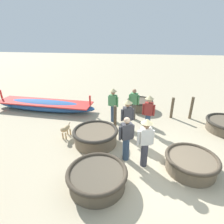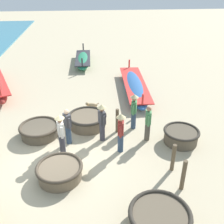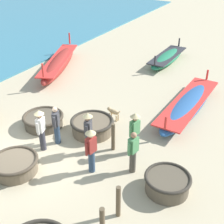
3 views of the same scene
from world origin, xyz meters
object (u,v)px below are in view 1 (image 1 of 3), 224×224
at_px(mooring_post_mid_beach, 115,118).
at_px(fisherman_crouching, 145,140).
at_px(coracle_center, 140,104).
at_px(fisherman_standing_left, 134,104).
at_px(coracle_far_left, 97,177).
at_px(long_boat_blue_hull, 45,105).
at_px(fisherman_by_coracle, 113,103).
at_px(mooring_post_inland, 172,108).
at_px(fisherman_with_hat, 148,112).
at_px(coracle_beside_post, 191,163).
at_px(mooring_post_shoreline, 191,108).
at_px(fisherman_standing_right, 126,138).
at_px(coracle_far_right, 96,136).
at_px(dog, 66,129).
at_px(fisherman_hauling, 127,117).

bearing_deg(mooring_post_mid_beach, fisherman_crouching, -150.28).
height_order(coracle_center, fisherman_standing_left, fisherman_standing_left).
relative_size(coracle_far_left, long_boat_blue_hull, 0.29).
height_order(fisherman_by_coracle, mooring_post_inland, fisherman_by_coracle).
bearing_deg(fisherman_with_hat, coracle_beside_post, -149.61).
height_order(coracle_center, fisherman_by_coracle, fisherman_by_coracle).
distance_m(fisherman_crouching, mooring_post_mid_beach, 2.64).
bearing_deg(mooring_post_shoreline, fisherman_with_hat, 128.86).
height_order(coracle_far_left, fisherman_standing_right, fisherman_standing_right).
xyz_separation_m(long_boat_blue_hull, fisherman_with_hat, (-1.50, -5.69, 0.65)).
height_order(coracle_beside_post, fisherman_standing_right, fisherman_standing_right).
bearing_deg(fisherman_with_hat, fisherman_standing_right, 160.35).
bearing_deg(fisherman_standing_right, fisherman_by_coracle, 17.96).
xyz_separation_m(fisherman_by_coracle, fisherman_with_hat, (-0.77, -1.64, 0.00)).
xyz_separation_m(coracle_far_right, fisherman_standing_right, (-0.77, -1.25, 0.51)).
xyz_separation_m(long_boat_blue_hull, fisherman_crouching, (-3.74, -5.57, 0.65)).
height_order(fisherman_by_coracle, dog, fisherman_by_coracle).
distance_m(fisherman_crouching, fisherman_standing_left, 3.49).
bearing_deg(mooring_post_mid_beach, coracle_beside_post, -129.53).
distance_m(coracle_far_left, fisherman_standing_left, 4.60).
bearing_deg(fisherman_with_hat, mooring_post_shoreline, -51.14).
bearing_deg(mooring_post_shoreline, coracle_center, 72.82).
relative_size(coracle_far_right, mooring_post_inland, 1.63).
xyz_separation_m(coracle_far_right, fisherman_standing_left, (2.47, -1.30, 0.51)).
relative_size(fisherman_hauling, dog, 2.44).
bearing_deg(fisherman_with_hat, mooring_post_mid_beach, 89.23).
relative_size(coracle_center, coracle_far_left, 0.86).
bearing_deg(coracle_far_left, coracle_far_right, 15.96).
relative_size(coracle_center, long_boat_blue_hull, 0.25).
relative_size(fisherman_hauling, mooring_post_shoreline, 1.46).
bearing_deg(mooring_post_inland, mooring_post_shoreline, -87.09).
relative_size(long_boat_blue_hull, fisherman_crouching, 3.54).
xyz_separation_m(coracle_beside_post, fisherman_crouching, (-0.01, 1.44, 0.67)).
distance_m(fisherman_hauling, fisherman_crouching, 1.73).
distance_m(long_boat_blue_hull, fisherman_crouching, 6.74).
distance_m(coracle_beside_post, fisherman_with_hat, 2.68).
bearing_deg(coracle_far_right, mooring_post_shoreline, -53.92).
bearing_deg(mooring_post_mid_beach, coracle_far_right, 156.61).
height_order(coracle_far_right, fisherman_crouching, fisherman_crouching).
height_order(fisherman_standing_right, mooring_post_inland, fisherman_standing_right).
xyz_separation_m(fisherman_by_coracle, fisherman_standing_left, (0.42, -0.96, -0.12)).
xyz_separation_m(fisherman_crouching, dog, (1.19, 3.18, -0.59)).
height_order(fisherman_by_coracle, fisherman_standing_left, fisherman_by_coracle).
distance_m(coracle_far_left, mooring_post_inland, 5.68).
xyz_separation_m(fisherman_hauling, mooring_post_inland, (2.37, -2.07, -0.42)).
height_order(fisherman_standing_left, dog, fisherman_standing_left).
bearing_deg(fisherman_hauling, fisherman_by_coracle, 29.59).
xyz_separation_m(fisherman_crouching, fisherman_standing_left, (3.44, 0.55, -0.12)).
bearing_deg(fisherman_hauling, coracle_beside_post, -126.33).
bearing_deg(coracle_beside_post, dog, 75.74).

